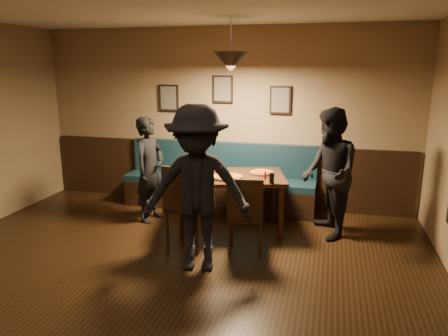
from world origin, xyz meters
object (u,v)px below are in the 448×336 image
object	(u,v)px
chair_near_left	(189,206)
diner_left	(150,170)
dining_table	(230,202)
chair_near_right	(245,213)
diner_front	(197,189)
diner_right	(329,174)
soda_glass	(272,178)
booth_bench	(218,177)
tabasco_bottle	(265,175)

from	to	relation	value
chair_near_left	diner_left	bearing A→B (deg)	145.66
dining_table	chair_near_right	bearing A→B (deg)	-76.87
chair_near_right	diner_front	size ratio (longest dim) A/B	0.52
dining_table	chair_near_left	world-z (taller)	chair_near_left
diner_left	diner_right	xyz separation A→B (m)	(2.50, 0.03, 0.09)
diner_right	soda_glass	distance (m)	0.79
booth_bench	chair_near_right	bearing A→B (deg)	-63.41
dining_table	diner_left	distance (m)	1.27
dining_table	diner_left	xyz separation A→B (m)	(-1.21, 0.07, 0.37)
tabasco_bottle	dining_table	bearing A→B (deg)	171.03
booth_bench	chair_near_left	distance (m)	1.50
booth_bench	chair_near_right	distance (m)	1.64
soda_glass	tabasco_bottle	distance (m)	0.22
chair_near_right	soda_glass	size ratio (longest dim) A/B	6.89
diner_right	diner_front	xyz separation A→B (m)	(-1.37, -1.31, 0.06)
tabasco_bottle	soda_glass	bearing A→B (deg)	-60.04
booth_bench	diner_right	bearing A→B (deg)	-23.46
diner_front	chair_near_right	bearing A→B (deg)	44.87
chair_near_left	tabasco_bottle	size ratio (longest dim) A/B	9.31
diner_left	dining_table	bearing A→B (deg)	-80.86
dining_table	soda_glass	bearing A→B (deg)	-39.27
booth_bench	dining_table	size ratio (longest dim) A/B	2.09
diner_front	booth_bench	bearing A→B (deg)	89.77
chair_near_right	diner_left	world-z (taller)	diner_left
diner_right	tabasco_bottle	distance (m)	0.83
booth_bench	soda_glass	size ratio (longest dim) A/B	21.73
soda_glass	tabasco_bottle	xyz separation A→B (m)	(-0.11, 0.19, -0.01)
booth_bench	soda_glass	bearing A→B (deg)	-47.97
diner_right	diner_front	distance (m)	1.89
chair_near_right	soda_glass	bearing A→B (deg)	46.77
chair_near_right	diner_left	bearing A→B (deg)	146.71
dining_table	soda_glass	size ratio (longest dim) A/B	10.40
booth_bench	soda_glass	world-z (taller)	booth_bench
diner_left	tabasco_bottle	bearing A→B (deg)	-82.52
chair_near_left	soda_glass	xyz separation A→B (m)	(0.96, 0.41, 0.31)
chair_near_left	chair_near_right	xyz separation A→B (m)	(0.71, 0.04, -0.05)
diner_right	booth_bench	bearing A→B (deg)	-131.01
diner_front	tabasco_bottle	distance (m)	1.27
chair_near_left	soda_glass	bearing A→B (deg)	30.32
chair_near_right	booth_bench	bearing A→B (deg)	107.79
booth_bench	tabasco_bottle	distance (m)	1.30
booth_bench	diner_right	size ratio (longest dim) A/B	1.77
diner_right	tabasco_bottle	size ratio (longest dim) A/B	14.95
chair_near_left	tabasco_bottle	xyz separation A→B (m)	(0.85, 0.60, 0.30)
diner_left	soda_glass	world-z (taller)	diner_left
booth_bench	dining_table	xyz separation A→B (m)	(0.39, -0.83, -0.12)
soda_glass	booth_bench	bearing A→B (deg)	132.03
diner_left	diner_front	distance (m)	1.71
chair_near_left	diner_right	world-z (taller)	diner_right
tabasco_bottle	chair_near_left	bearing A→B (deg)	-144.68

